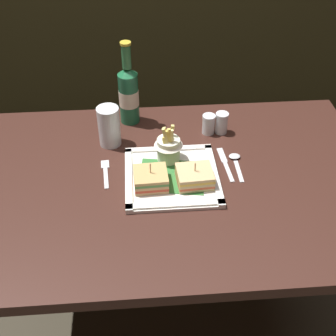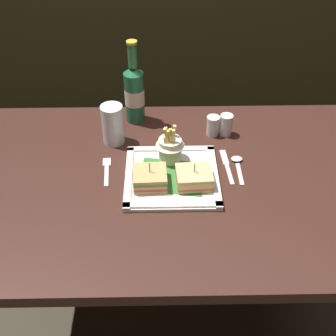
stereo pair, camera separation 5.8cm
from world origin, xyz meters
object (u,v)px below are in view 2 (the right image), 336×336
sandwich_half_left (150,178)px  beer_bottle (134,92)px  square_plate (172,176)px  knife (227,165)px  pepper_shaker (226,126)px  sandwich_half_right (194,178)px  fries_cup (170,145)px  salt_shaker (213,127)px  dining_table (165,209)px  spoon (238,163)px  fork (107,170)px  water_glass (113,127)px

sandwich_half_left → beer_bottle: 0.36m
square_plate → knife: (0.17, 0.06, -0.00)m
square_plate → pepper_shaker: size_ratio=3.72×
sandwich_half_right → fries_cup: (-0.06, 0.11, 0.03)m
salt_shaker → sandwich_half_left: bearing=-128.3°
sandwich_half_right → knife: bearing=41.0°
sandwich_half_right → dining_table: bearing=159.5°
fries_cup → knife: (0.17, -0.02, -0.06)m
sandwich_half_left → dining_table: bearing=37.6°
dining_table → beer_bottle: bearing=106.6°
sandwich_half_left → knife: sandwich_half_left is taller
beer_bottle → pepper_shaker: size_ratio=3.93×
knife → spoon: size_ratio=1.25×
fork → salt_shaker: (0.33, 0.18, 0.03)m
sandwich_half_right → water_glass: size_ratio=0.81×
salt_shaker → water_glass: bearing=-174.0°
beer_bottle → knife: 0.39m
square_plate → pepper_shaker: pepper_shaker is taller
knife → pepper_shaker: pepper_shaker is taller
fries_cup → water_glass: same height
fork → knife: same height
pepper_shaker → sandwich_half_right: bearing=-115.2°
fries_cup → water_glass: size_ratio=0.92×
sandwich_half_left → knife: 0.25m
water_glass → spoon: water_glass is taller
spoon → salt_shaker: bearing=111.3°
square_plate → sandwich_half_right: size_ratio=2.56×
square_plate → sandwich_half_left: size_ratio=2.77×
salt_shaker → spoon: bearing=-68.7°
sandwich_half_right → knife: sandwich_half_right is taller
water_glass → pepper_shaker: 0.36m
salt_shaker → fork: bearing=-151.7°
square_plate → fork: 0.20m
sandwich_half_right → fries_cup: fries_cup is taller
beer_bottle → spoon: 0.41m
sandwich_half_left → knife: bearing=21.8°
beer_bottle → fork: size_ratio=2.19×
square_plate → sandwich_half_left: (-0.06, -0.04, 0.03)m
sandwich_half_left → square_plate: bearing=30.0°
sandwich_half_left → knife: (0.23, 0.09, -0.03)m
sandwich_half_left → water_glass: 0.25m
water_glass → fork: 0.15m
pepper_shaker → square_plate: bearing=-129.8°
fork → square_plate: bearing=-11.7°
fries_cup → water_glass: 0.21m
salt_shaker → beer_bottle: bearing=160.0°
fries_cup → knife: fries_cup is taller
square_plate → dining_table: bearing=-168.1°
square_plate → beer_bottle: bearing=110.4°
dining_table → fork: bearing=165.4°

